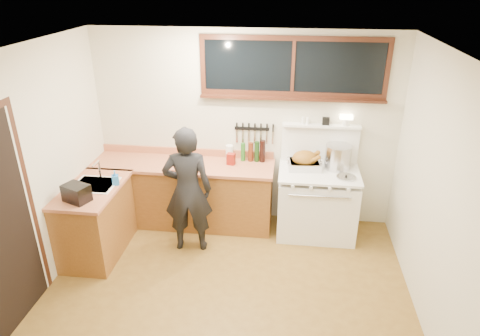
# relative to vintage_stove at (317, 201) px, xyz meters

# --- Properties ---
(ground_plane) EXTENTS (4.00, 3.50, 0.02)m
(ground_plane) POSITION_rel_vintage_stove_xyz_m (-1.00, -1.41, -0.48)
(ground_plane) COLOR brown
(room_shell) EXTENTS (4.10, 3.60, 2.65)m
(room_shell) POSITION_rel_vintage_stove_xyz_m (-1.00, -1.41, 1.18)
(room_shell) COLOR beige
(room_shell) RESTS_ON ground
(counter_back) EXTENTS (2.44, 0.64, 1.00)m
(counter_back) POSITION_rel_vintage_stove_xyz_m (-1.80, 0.04, -0.01)
(counter_back) COLOR brown
(counter_back) RESTS_ON ground
(counter_left) EXTENTS (0.64, 1.09, 0.90)m
(counter_left) POSITION_rel_vintage_stove_xyz_m (-2.70, -0.79, -0.01)
(counter_left) COLOR brown
(counter_left) RESTS_ON ground
(sink_unit) EXTENTS (0.50, 0.45, 0.37)m
(sink_unit) POSITION_rel_vintage_stove_xyz_m (-2.68, -0.71, 0.38)
(sink_unit) COLOR white
(sink_unit) RESTS_ON counter_left
(vintage_stove) EXTENTS (1.02, 0.74, 1.57)m
(vintage_stove) POSITION_rel_vintage_stove_xyz_m (0.00, 0.00, 0.00)
(vintage_stove) COLOR white
(vintage_stove) RESTS_ON ground
(back_window) EXTENTS (2.32, 0.13, 0.77)m
(back_window) POSITION_rel_vintage_stove_xyz_m (-0.40, 0.31, 1.60)
(back_window) COLOR black
(back_window) RESTS_ON room_shell
(left_doorway) EXTENTS (0.02, 1.04, 2.17)m
(left_doorway) POSITION_rel_vintage_stove_xyz_m (-2.99, -1.96, 0.62)
(left_doorway) COLOR black
(left_doorway) RESTS_ON ground
(knife_strip) EXTENTS (0.52, 0.03, 0.28)m
(knife_strip) POSITION_rel_vintage_stove_xyz_m (-0.88, 0.32, 0.84)
(knife_strip) COLOR black
(knife_strip) RESTS_ON room_shell
(man) EXTENTS (0.63, 0.46, 1.62)m
(man) POSITION_rel_vintage_stove_xyz_m (-1.59, -0.55, 0.34)
(man) COLOR black
(man) RESTS_ON ground
(soap_bottle) EXTENTS (0.11, 0.11, 0.18)m
(soap_bottle) POSITION_rel_vintage_stove_xyz_m (-2.43, -0.67, 0.52)
(soap_bottle) COLOR blue
(soap_bottle) RESTS_ON counter_left
(toaster) EXTENTS (0.33, 0.29, 0.19)m
(toaster) POSITION_rel_vintage_stove_xyz_m (-2.70, -1.10, 0.53)
(toaster) COLOR black
(toaster) RESTS_ON counter_left
(cutting_board) EXTENTS (0.44, 0.35, 0.14)m
(cutting_board) POSITION_rel_vintage_stove_xyz_m (-1.76, -0.09, 0.49)
(cutting_board) COLOR #B76A48
(cutting_board) RESTS_ON counter_back
(roast_turkey) EXTENTS (0.45, 0.34, 0.24)m
(roast_turkey) POSITION_rel_vintage_stove_xyz_m (-0.19, 0.07, 0.53)
(roast_turkey) COLOR silver
(roast_turkey) RESTS_ON vintage_stove
(stockpot) EXTENTS (0.37, 0.37, 0.31)m
(stockpot) POSITION_rel_vintage_stove_xyz_m (0.23, 0.13, 0.59)
(stockpot) COLOR silver
(stockpot) RESTS_ON vintage_stove
(saucepan) EXTENTS (0.15, 0.27, 0.11)m
(saucepan) POSITION_rel_vintage_stove_xyz_m (0.16, 0.18, 0.49)
(saucepan) COLOR silver
(saucepan) RESTS_ON vintage_stove
(pot_lid) EXTENTS (0.25, 0.25, 0.04)m
(pot_lid) POSITION_rel_vintage_stove_xyz_m (0.32, -0.16, 0.45)
(pot_lid) COLOR silver
(pot_lid) RESTS_ON vintage_stove
(coffee_tin) EXTENTS (0.12, 0.10, 0.15)m
(coffee_tin) POSITION_rel_vintage_stove_xyz_m (-1.15, 0.08, 0.51)
(coffee_tin) COLOR maroon
(coffee_tin) RESTS_ON counter_back
(pitcher) EXTENTS (0.13, 0.13, 0.19)m
(pitcher) POSITION_rel_vintage_stove_xyz_m (-1.20, 0.27, 0.53)
(pitcher) COLOR white
(pitcher) RESTS_ON counter_back
(bottle_cluster) EXTENTS (0.33, 0.07, 0.30)m
(bottle_cluster) POSITION_rel_vintage_stove_xyz_m (-0.85, 0.22, 0.57)
(bottle_cluster) COLOR black
(bottle_cluster) RESTS_ON counter_back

